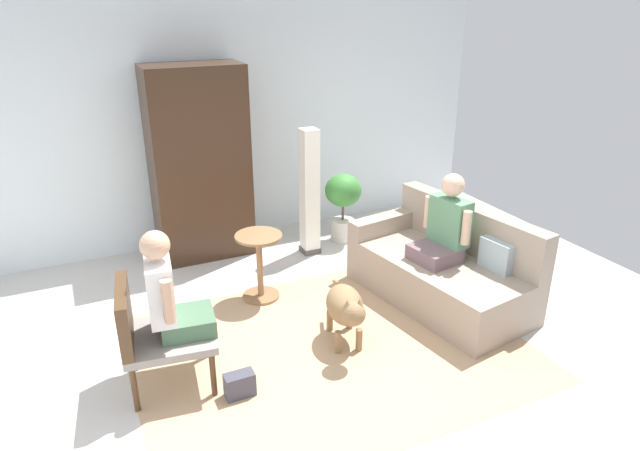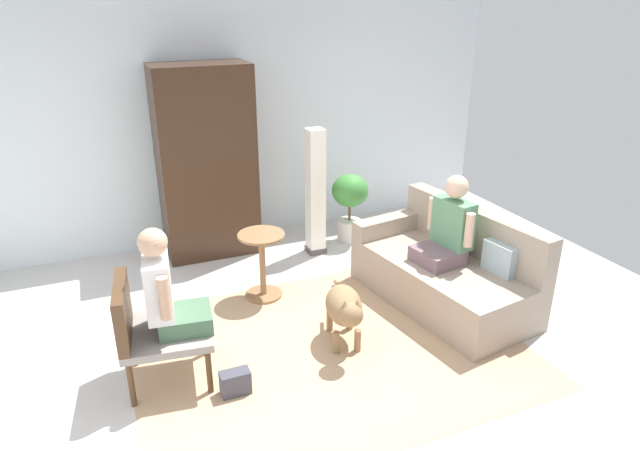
% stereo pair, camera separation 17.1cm
% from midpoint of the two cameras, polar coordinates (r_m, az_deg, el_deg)
% --- Properties ---
extents(ground_plane, '(7.25, 7.25, 0.00)m').
position_cam_midpoint_polar(ground_plane, '(4.75, -0.68, -12.81)').
color(ground_plane, beige).
extents(back_wall, '(6.64, 0.12, 2.86)m').
position_cam_midpoint_polar(back_wall, '(6.60, -10.86, 10.65)').
color(back_wall, silver).
rests_on(back_wall, ground).
extents(area_rug, '(3.14, 2.46, 0.01)m').
position_cam_midpoint_polar(area_rug, '(4.79, -0.13, -12.41)').
color(area_rug, tan).
rests_on(area_rug, ground).
extents(couch, '(1.15, 1.87, 0.89)m').
position_cam_midpoint_polar(couch, '(5.49, 11.54, -4.33)').
color(couch, gray).
rests_on(couch, ground).
extents(armchair, '(0.72, 0.67, 0.86)m').
position_cam_midpoint_polar(armchair, '(4.33, -18.04, -10.07)').
color(armchair, '#4C331E').
rests_on(armchair, ground).
extents(person_on_couch, '(0.50, 0.55, 0.82)m').
position_cam_midpoint_polar(person_on_couch, '(5.26, 11.75, -0.09)').
color(person_on_couch, '#70575F').
extents(person_on_armchair, '(0.49, 0.51, 0.82)m').
position_cam_midpoint_polar(person_on_armchair, '(4.19, -16.32, -6.74)').
color(person_on_armchair, '#436549').
extents(round_end_table, '(0.45, 0.45, 0.67)m').
position_cam_midpoint_polar(round_end_table, '(5.39, -7.09, -3.90)').
color(round_end_table, olive).
rests_on(round_end_table, ground).
extents(dog, '(0.41, 0.79, 0.57)m').
position_cam_midpoint_polar(dog, '(4.67, 1.57, -8.32)').
color(dog, olive).
rests_on(dog, ground).
extents(potted_plant, '(0.43, 0.43, 0.82)m').
position_cam_midpoint_polar(potted_plant, '(6.56, 1.62, 2.69)').
color(potted_plant, beige).
rests_on(potted_plant, ground).
extents(column_lamp, '(0.20, 0.20, 1.43)m').
position_cam_midpoint_polar(column_lamp, '(6.18, -1.87, 3.28)').
color(column_lamp, '#4C4742').
rests_on(column_lamp, ground).
extents(armoire_cabinet, '(1.02, 0.56, 2.10)m').
position_cam_midpoint_polar(armoire_cabinet, '(6.22, -12.99, 6.13)').
color(armoire_cabinet, '#382316').
rests_on(armoire_cabinet, ground).
extents(handbag, '(0.22, 0.12, 0.19)m').
position_cam_midpoint_polar(handbag, '(4.31, -9.37, -15.77)').
color(handbag, '#3F3F4C').
rests_on(handbag, ground).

